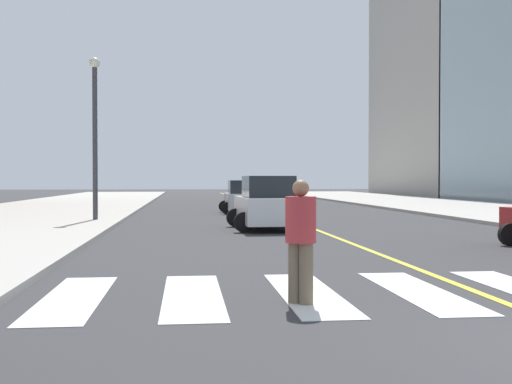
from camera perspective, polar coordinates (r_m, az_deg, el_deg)
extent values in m
cube|color=silver|center=(10.36, -15.68, -8.89)|extent=(0.90, 4.00, 0.01)
cube|color=silver|center=(10.23, -5.56, -8.99)|extent=(0.90, 4.00, 0.01)
cube|color=silver|center=(10.40, 4.53, -8.81)|extent=(0.90, 4.00, 0.01)
cube|color=silver|center=(10.88, 13.99, -8.40)|extent=(0.90, 4.00, 0.01)
cube|color=yellow|center=(46.33, -0.47, -1.09)|extent=(0.16, 80.00, 0.01)
cube|color=#B2ADA3|center=(79.17, 18.67, 10.47)|extent=(18.00, 24.00, 29.45)
cube|color=#2D479E|center=(52.86, 0.54, -0.01)|extent=(2.16, 4.60, 0.98)
cube|color=#1E2328|center=(53.12, 0.50, 0.94)|extent=(1.79, 2.32, 0.83)
cylinder|color=black|center=(51.33, -0.40, -0.47)|extent=(0.74, 0.26, 0.74)
cylinder|color=black|center=(51.63, 1.92, -0.46)|extent=(0.74, 0.26, 0.74)
cylinder|color=black|center=(54.14, -0.77, -0.38)|extent=(0.74, 0.26, 0.74)
cylinder|color=black|center=(54.42, 1.43, -0.38)|extent=(0.74, 0.26, 0.74)
cube|color=silver|center=(23.38, 0.97, -1.56)|extent=(2.07, 4.34, 0.92)
cube|color=#1E2328|center=(23.10, 1.06, 0.45)|extent=(1.70, 2.19, 0.77)
cylinder|color=black|center=(24.87, 2.74, -2.22)|extent=(0.70, 0.25, 0.69)
cylinder|color=black|center=(24.58, -1.79, -2.26)|extent=(0.70, 0.25, 0.69)
cylinder|color=black|center=(22.28, 4.01, -2.62)|extent=(0.70, 0.25, 0.69)
cylinder|color=black|center=(21.95, -1.05, -2.67)|extent=(0.70, 0.25, 0.69)
cube|color=gold|center=(64.25, -0.32, 0.13)|extent=(1.99, 4.20, 0.89)
cube|color=#1E2328|center=(64.49, -0.35, 0.85)|extent=(1.64, 2.12, 0.75)
cylinder|color=black|center=(62.87, -1.04, -0.20)|extent=(0.68, 0.24, 0.67)
cylinder|color=black|center=(63.12, 0.69, -0.20)|extent=(0.68, 0.24, 0.67)
cylinder|color=black|center=(65.42, -1.30, -0.15)|extent=(0.68, 0.24, 0.67)
cylinder|color=black|center=(65.66, 0.36, -0.15)|extent=(0.68, 0.24, 0.67)
cylinder|color=black|center=(18.89, 21.33, -3.48)|extent=(0.62, 0.22, 0.61)
cube|color=#B7B7BC|center=(34.40, -1.16, -0.81)|extent=(1.77, 3.89, 0.83)
cube|color=#1E2328|center=(34.15, -1.13, 0.44)|extent=(1.48, 1.95, 0.70)
cylinder|color=black|center=(35.70, 0.10, -1.25)|extent=(0.63, 0.20, 0.63)
cylinder|color=black|center=(35.55, -2.78, -1.26)|extent=(0.63, 0.20, 0.63)
cylinder|color=black|center=(33.31, 0.56, -1.42)|extent=(0.63, 0.20, 0.63)
cylinder|color=black|center=(33.14, -2.53, -1.44)|extent=(0.63, 0.20, 0.63)
cylinder|color=brown|center=(9.51, 3.45, -7.08)|extent=(0.20, 0.20, 0.89)
cylinder|color=brown|center=(9.42, 4.41, -7.16)|extent=(0.20, 0.20, 0.89)
cylinder|color=#B23338|center=(9.38, 3.93, -2.42)|extent=(0.44, 0.44, 0.67)
sphere|color=#936B4C|center=(9.37, 3.93, 0.34)|extent=(0.24, 0.24, 0.24)
cylinder|color=#38383D|center=(27.50, -13.90, 4.18)|extent=(0.20, 0.20, 6.26)
sphere|color=silver|center=(27.87, -13.93, 10.93)|extent=(0.44, 0.44, 0.44)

